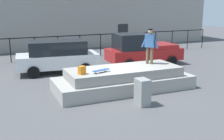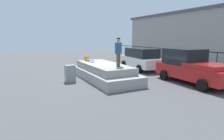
% 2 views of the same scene
% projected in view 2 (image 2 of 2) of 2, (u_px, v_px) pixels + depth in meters
% --- Properties ---
extents(ground_plane, '(60.00, 60.00, 0.00)m').
position_uv_depth(ground_plane, '(101.00, 78.00, 12.74)').
color(ground_plane, '#4C4C4F').
extents(concrete_ledge, '(6.28, 2.44, 1.02)m').
position_uv_depth(concrete_ledge, '(103.00, 72.00, 12.43)').
color(concrete_ledge, '#9E9B93').
rests_on(concrete_ledge, ground_plane).
extents(skateboarder, '(0.60, 0.74, 1.67)m').
position_uv_depth(skateboarder, '(118.00, 50.00, 10.98)').
color(skateboarder, brown).
rests_on(skateboarder, concrete_ledge).
extents(skateboard, '(0.85, 0.44, 0.12)m').
position_uv_depth(skateboard, '(90.00, 61.00, 13.23)').
color(skateboard, '#264C8C').
rests_on(skateboard, concrete_ledge).
extents(backpack, '(0.34, 0.29, 0.34)m').
position_uv_depth(backpack, '(87.00, 58.00, 13.97)').
color(backpack, orange).
rests_on(backpack, concrete_ledge).
extents(car_white_hatchback_near, '(4.66, 2.46, 1.81)m').
position_uv_depth(car_white_hatchback_near, '(141.00, 58.00, 16.12)').
color(car_white_hatchback_near, white).
rests_on(car_white_hatchback_near, ground_plane).
extents(car_red_pickup_mid, '(4.80, 2.32, 2.02)m').
position_uv_depth(car_red_pickup_mid, '(192.00, 67.00, 11.37)').
color(car_red_pickup_mid, '#B21E1E').
rests_on(car_red_pickup_mid, ground_plane).
extents(utility_box, '(0.45, 0.61, 1.05)m').
position_uv_depth(utility_box, '(70.00, 74.00, 11.66)').
color(utility_box, gray).
rests_on(utility_box, ground_plane).
extents(fence_row, '(24.06, 0.06, 1.63)m').
position_uv_depth(fence_row, '(191.00, 56.00, 16.35)').
color(fence_row, black).
rests_on(fence_row, ground_plane).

